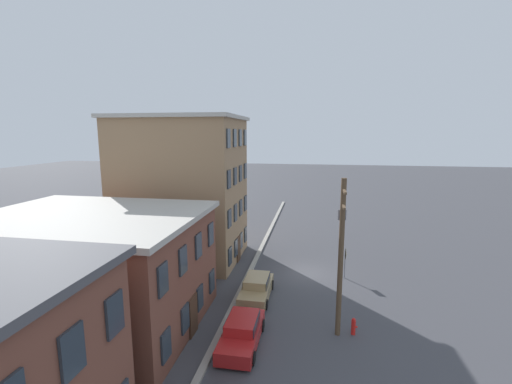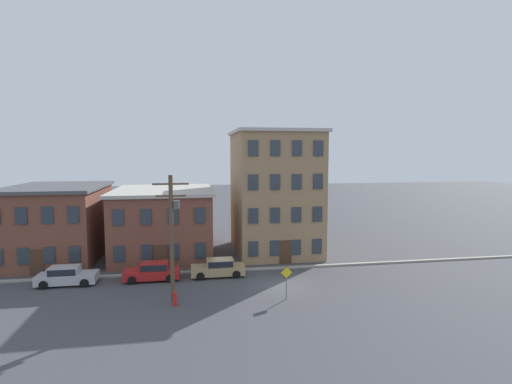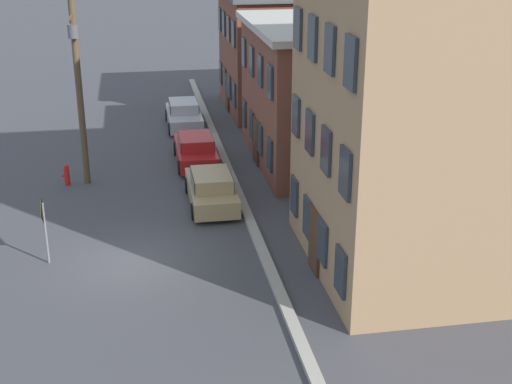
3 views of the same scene
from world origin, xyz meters
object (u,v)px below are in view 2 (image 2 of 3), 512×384
object	(u,v)px
caution_sign	(286,277)
car_tan	(219,267)
car_red	(153,271)
car_silver	(66,275)
utility_pole	(172,231)
fire_hydrant	(175,299)

from	to	relation	value
caution_sign	car_tan	bearing A→B (deg)	124.78
car_red	car_tan	size ratio (longest dim) A/B	1.00
car_silver	car_tan	world-z (taller)	same
car_tan	caution_sign	distance (m)	7.50
car_tan	caution_sign	bearing A→B (deg)	-55.22
car_silver	car_red	world-z (taller)	same
utility_pole	fire_hydrant	world-z (taller)	utility_pole
utility_pole	caution_sign	bearing A→B (deg)	-7.13
car_silver	caution_sign	distance (m)	17.14
car_silver	utility_pole	world-z (taller)	utility_pole
caution_sign	utility_pole	bearing A→B (deg)	172.87
car_tan	utility_pole	world-z (taller)	utility_pole
caution_sign	utility_pole	size ratio (longest dim) A/B	0.27
car_red	utility_pole	bearing A→B (deg)	-70.38
fire_hydrant	car_silver	bearing A→B (deg)	145.42
car_silver	car_red	distance (m)	6.53
caution_sign	utility_pole	world-z (taller)	utility_pole
car_tan	caution_sign	world-z (taller)	caution_sign
car_silver	fire_hydrant	distance (m)	10.25
car_red	car_tan	bearing A→B (deg)	1.47
caution_sign	fire_hydrant	size ratio (longest dim) A/B	2.48
car_red	caution_sign	distance (m)	11.29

